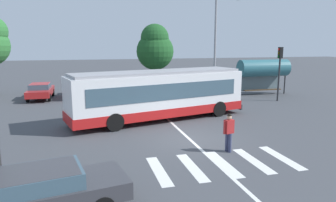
# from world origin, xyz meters

# --- Properties ---
(ground_plane) EXTENTS (160.00, 160.00, 0.00)m
(ground_plane) POSITION_xyz_m (0.00, 0.00, 0.00)
(ground_plane) COLOR #424449
(city_transit_bus) EXTENTS (11.64, 5.26, 3.06)m
(city_transit_bus) POSITION_xyz_m (-0.59, 4.47, 1.59)
(city_transit_bus) COLOR black
(city_transit_bus) RESTS_ON ground_plane
(pedestrian_crossing_street) EXTENTS (0.57, 0.35, 1.72)m
(pedestrian_crossing_street) POSITION_xyz_m (0.97, -2.07, 0.97)
(pedestrian_crossing_street) COLOR #333856
(pedestrian_crossing_street) RESTS_ON ground_plane
(foreground_sedan) EXTENTS (4.75, 2.59, 1.35)m
(foreground_sedan) POSITION_xyz_m (-6.24, -5.46, 0.77)
(foreground_sedan) COLOR black
(foreground_sedan) RESTS_ON ground_plane
(parked_car_red) EXTENTS (1.91, 4.52, 1.35)m
(parked_car_red) POSITION_xyz_m (-8.76, 14.16, 0.77)
(parked_car_red) COLOR black
(parked_car_red) RESTS_ON ground_plane
(parked_car_charcoal) EXTENTS (2.06, 4.59, 1.35)m
(parked_car_charcoal) POSITION_xyz_m (-5.83, 14.54, 0.77)
(parked_car_charcoal) COLOR black
(parked_car_charcoal) RESTS_ON ground_plane
(parked_car_white) EXTENTS (1.96, 4.54, 1.35)m
(parked_car_white) POSITION_xyz_m (-3.29, 14.37, 0.77)
(parked_car_white) COLOR black
(parked_car_white) RESTS_ON ground_plane
(parked_car_black) EXTENTS (2.08, 4.60, 1.35)m
(parked_car_black) POSITION_xyz_m (-0.56, 14.12, 0.77)
(parked_car_black) COLOR black
(parked_car_black) RESTS_ON ground_plane
(parked_car_silver) EXTENTS (2.10, 4.61, 1.35)m
(parked_car_silver) POSITION_xyz_m (2.07, 14.69, 0.77)
(parked_car_silver) COLOR black
(parked_car_silver) RESTS_ON ground_plane
(parked_car_teal) EXTENTS (2.10, 4.61, 1.35)m
(parked_car_teal) POSITION_xyz_m (4.81, 14.49, 0.77)
(parked_car_teal) COLOR black
(parked_car_teal) RESTS_ON ground_plane
(traffic_light_far_corner) EXTENTS (0.33, 0.32, 4.42)m
(traffic_light_far_corner) POSITION_xyz_m (10.40, 8.11, 2.98)
(traffic_light_far_corner) COLOR #28282B
(traffic_light_far_corner) RESTS_ON ground_plane
(bus_stop_shelter) EXTENTS (4.81, 1.54, 3.25)m
(bus_stop_shelter) POSITION_xyz_m (10.94, 11.29, 2.42)
(bus_stop_shelter) COLOR #28282B
(bus_stop_shelter) RESTS_ON ground_plane
(twin_arm_street_lamp) EXTENTS (4.79, 0.32, 8.92)m
(twin_arm_street_lamp) POSITION_xyz_m (6.52, 12.38, 5.51)
(twin_arm_street_lamp) COLOR #939399
(twin_arm_street_lamp) RESTS_ON ground_plane
(background_tree_right) EXTENTS (4.08, 4.08, 6.81)m
(background_tree_right) POSITION_xyz_m (2.53, 19.50, 4.26)
(background_tree_right) COLOR brown
(background_tree_right) RESTS_ON ground_plane
(crosswalk_painted_stripes) EXTENTS (5.74, 2.82, 0.01)m
(crosswalk_painted_stripes) POSITION_xyz_m (0.16, -3.32, 0.00)
(crosswalk_painted_stripes) COLOR silver
(crosswalk_painted_stripes) RESTS_ON ground_plane
(lane_center_line) EXTENTS (0.16, 24.00, 0.01)m
(lane_center_line) POSITION_xyz_m (-0.09, 2.00, 0.00)
(lane_center_line) COLOR silver
(lane_center_line) RESTS_ON ground_plane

